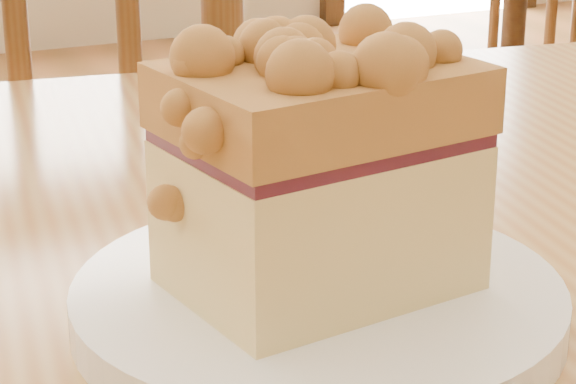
{
  "coord_description": "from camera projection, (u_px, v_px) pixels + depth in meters",
  "views": [
    {
      "loc": [
        -0.33,
        -0.26,
        0.96
      ],
      "look_at": [
        -0.14,
        0.15,
        0.8
      ],
      "focal_mm": 70.0,
      "sensor_mm": 36.0,
      "label": 1
    }
  ],
  "objects": [
    {
      "name": "cafe_chair_main",
      "position": [
        25.0,
        319.0,
        1.11
      ],
      "size": [
        0.45,
        0.45,
        0.91
      ],
      "rotation": [
        0.0,
        0.0,
        3.06
      ],
      "color": "brown",
      "rests_on": "ground"
    },
    {
      "name": "plate",
      "position": [
        318.0,
        304.0,
        0.46
      ],
      "size": [
        0.2,
        0.2,
        0.02
      ],
      "color": "white",
      "rests_on": "cafe_table_main"
    },
    {
      "name": "cake_slice",
      "position": [
        315.0,
        161.0,
        0.44
      ],
      "size": [
        0.13,
        0.1,
        0.11
      ],
      "rotation": [
        0.0,
        0.0,
        0.15
      ],
      "color": "#FFE790",
      "rests_on": "plate"
    }
  ]
}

